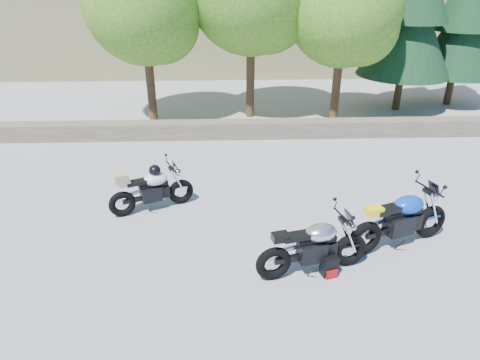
% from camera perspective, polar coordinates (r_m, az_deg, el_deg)
% --- Properties ---
extents(ground, '(90.00, 90.00, 0.00)m').
position_cam_1_polar(ground, '(8.26, -1.14, -7.78)').
color(ground, gray).
rests_on(ground, ground).
extents(stone_wall, '(22.00, 0.55, 0.50)m').
position_cam_1_polar(stone_wall, '(13.10, -1.63, 6.75)').
color(stone_wall, '#47402F').
rests_on(stone_wall, ground).
extents(tree_decid_left, '(3.67, 3.67, 5.62)m').
position_cam_1_polar(tree_decid_left, '(14.20, -12.35, 21.73)').
color(tree_decid_left, '#382314').
rests_on(tree_decid_left, ground).
extents(tree_decid_right, '(3.54, 3.54, 5.41)m').
position_cam_1_polar(tree_decid_right, '(14.34, 14.19, 21.04)').
color(tree_decid_right, '#382314').
rests_on(tree_decid_right, ground).
extents(conifer_near, '(3.17, 3.17, 7.06)m').
position_cam_1_polar(conifer_near, '(16.34, 22.08, 21.22)').
color(conifer_near, '#382314').
rests_on(conifer_near, ground).
extents(conifer_far, '(2.82, 2.82, 6.27)m').
position_cam_1_polar(conifer_far, '(17.85, 27.93, 19.12)').
color(conifer_far, '#382314').
rests_on(conifer_far, ground).
extents(silver_bike, '(1.97, 0.73, 1.00)m').
position_cam_1_polar(silver_bike, '(7.27, 9.83, -8.85)').
color(silver_bike, black).
rests_on(silver_bike, ground).
extents(white_bike, '(1.73, 0.88, 1.01)m').
position_cam_1_polar(white_bike, '(9.15, -11.77, -1.13)').
color(white_bike, black).
rests_on(white_bike, ground).
extents(blue_bike, '(2.09, 0.96, 1.09)m').
position_cam_1_polar(blue_bike, '(8.34, 20.67, -5.04)').
color(blue_bike, black).
rests_on(blue_bike, ground).
extents(backpack, '(0.30, 0.28, 0.36)m').
position_cam_1_polar(backpack, '(7.43, 11.83, -11.19)').
color(backpack, black).
rests_on(backpack, ground).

